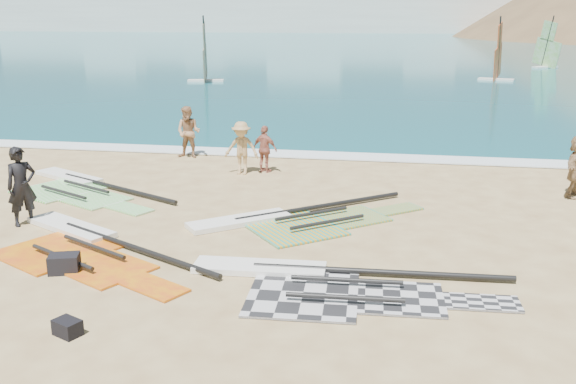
% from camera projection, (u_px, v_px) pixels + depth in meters
% --- Properties ---
extents(ground, '(300.00, 300.00, 0.00)m').
position_uv_depth(ground, '(177.00, 305.00, 11.20)').
color(ground, tan).
rests_on(ground, ground).
extents(sea, '(300.00, 240.00, 0.06)m').
position_uv_depth(sea, '(386.00, 36.00, 136.34)').
color(sea, '#0E5662').
rests_on(sea, ground).
extents(surf_line, '(300.00, 1.20, 0.04)m').
position_uv_depth(surf_line, '(293.00, 155.00, 22.86)').
color(surf_line, white).
rests_on(surf_line, ground).
extents(far_town, '(160.00, 8.00, 12.00)m').
position_uv_depth(far_town, '(323.00, 14.00, 154.80)').
color(far_town, white).
rests_on(far_town, ground).
extents(rig_grey, '(6.20, 2.47, 0.20)m').
position_uv_depth(rig_grey, '(320.00, 282.00, 12.00)').
color(rig_grey, '#242427').
rests_on(rig_grey, ground).
extents(rig_green, '(5.53, 4.15, 0.20)m').
position_uv_depth(rig_green, '(79.00, 187.00, 18.54)').
color(rig_green, '#31CA1C').
rests_on(rig_green, ground).
extents(rig_orange, '(5.64, 4.57, 0.20)m').
position_uv_depth(rig_orange, '(293.00, 220.00, 15.60)').
color(rig_orange, orange).
rests_on(rig_orange, ground).
extents(rig_red, '(5.61, 4.31, 0.20)m').
position_uv_depth(rig_red, '(84.00, 245.00, 13.90)').
color(rig_red, red).
rests_on(rig_red, ground).
extents(gear_bag_near, '(0.67, 0.57, 0.36)m').
position_uv_depth(gear_bag_near, '(64.00, 263.00, 12.55)').
color(gear_bag_near, black).
rests_on(gear_bag_near, ground).
extents(gear_bag_far, '(0.51, 0.45, 0.26)m').
position_uv_depth(gear_bag_far, '(67.00, 328.00, 10.12)').
color(gear_bag_far, black).
rests_on(gear_bag_far, ground).
extents(person_wetsuit, '(0.80, 0.82, 1.90)m').
position_uv_depth(person_wetsuit, '(22.00, 186.00, 15.16)').
color(person_wetsuit, black).
rests_on(person_wetsuit, ground).
extents(beachgoer_left, '(0.92, 0.75, 1.80)m').
position_uv_depth(beachgoer_left, '(189.00, 132.00, 22.25)').
color(beachgoer_left, '#AB7C57').
rests_on(beachgoer_left, ground).
extents(beachgoer_mid, '(1.10, 0.66, 1.66)m').
position_uv_depth(beachgoer_mid, '(242.00, 148.00, 20.00)').
color(beachgoer_mid, tan).
rests_on(beachgoer_mid, ground).
extents(beachgoer_back, '(0.95, 0.65, 1.49)m').
position_uv_depth(beachgoer_back, '(265.00, 149.00, 20.26)').
color(beachgoer_back, '#B26653').
rests_on(beachgoer_back, ground).
extents(windsurfer_left, '(2.69, 3.11, 4.73)m').
position_uv_depth(windsurfer_left, '(205.00, 63.00, 46.22)').
color(windsurfer_left, white).
rests_on(windsurfer_left, ground).
extents(windsurfer_centre, '(2.67, 3.02, 4.68)m').
position_uv_depth(windsurfer_centre, '(498.00, 62.00, 47.02)').
color(windsurfer_centre, white).
rests_on(windsurfer_centre, ground).
extents(windsurfer_right, '(2.48, 2.52, 4.66)m').
position_uv_depth(windsurfer_right, '(547.00, 53.00, 57.65)').
color(windsurfer_right, white).
rests_on(windsurfer_right, ground).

